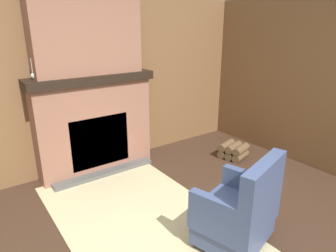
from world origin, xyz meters
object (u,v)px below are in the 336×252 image
armchair (239,213)px  firewood_stack (233,151)px  storage_case (96,69)px  oil_lamp_vase (35,72)px

armchair → firewood_stack: 2.02m
firewood_stack → storage_case: 2.40m
armchair → storage_case: (-2.30, -0.33, 1.08)m
oil_lamp_vase → storage_case: (0.00, 0.77, -0.03)m
firewood_stack → storage_case: storage_case is taller
storage_case → armchair: bearing=8.2°
armchair → oil_lamp_vase: 2.78m
oil_lamp_vase → storage_case: bearing=90.0°
oil_lamp_vase → armchair: bearing=25.7°
firewood_stack → oil_lamp_vase: bearing=-109.8°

